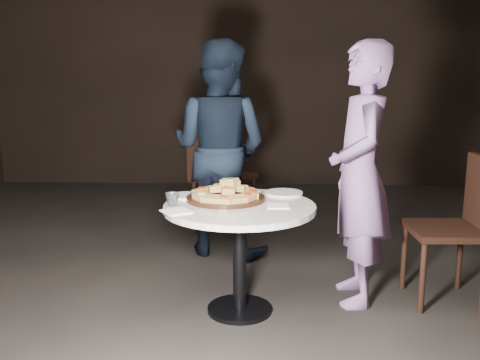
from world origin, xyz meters
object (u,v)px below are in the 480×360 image
at_px(chair_right, 461,219).
at_px(diner_teal, 360,175).
at_px(water_glass, 172,199).
at_px(diner_navy, 219,149).
at_px(chair_far, 219,171).
at_px(table, 240,225).
at_px(serving_board, 226,198).
at_px(focaccia_pile, 226,191).

bearing_deg(chair_right, diner_teal, -91.73).
distance_m(water_glass, chair_right, 1.71).
xyz_separation_m(diner_navy, diner_teal, (0.89, -0.86, -0.03)).
xyz_separation_m(water_glass, chair_far, (0.14, 1.54, -0.12)).
xyz_separation_m(table, chair_far, (-0.23, 1.51, 0.03)).
bearing_deg(chair_far, water_glass, 108.13).
bearing_deg(chair_right, chair_far, -132.24).
bearing_deg(diner_teal, chair_right, 89.42).
relative_size(serving_board, chair_right, 0.51).
xyz_separation_m(serving_board, chair_right, (1.39, 0.10, -0.14)).
relative_size(serving_board, focaccia_pile, 1.12).
xyz_separation_m(water_glass, chair_right, (1.68, 0.24, -0.17)).
bearing_deg(chair_far, focaccia_pile, 119.49).
bearing_deg(focaccia_pile, serving_board, -165.74).
distance_m(table, chair_right, 1.32).
bearing_deg(water_glass, diner_teal, 12.54).
height_order(focaccia_pile, chair_right, chair_right).
relative_size(table, chair_right, 1.17).
bearing_deg(diner_navy, table, 122.90).
distance_m(serving_board, diner_navy, 0.97).
bearing_deg(water_glass, chair_far, 84.78).
height_order(table, chair_right, chair_right).
bearing_deg(table, water_glass, -174.26).
bearing_deg(table, focaccia_pile, 127.09).
distance_m(serving_board, chair_far, 1.41).
xyz_separation_m(serving_board, diner_teal, (0.79, 0.09, 0.13)).
bearing_deg(table, chair_far, 98.76).
relative_size(table, serving_board, 2.28).
distance_m(water_glass, chair_far, 1.56).
relative_size(water_glass, chair_right, 0.09).
bearing_deg(serving_board, focaccia_pile, 14.26).
relative_size(diner_navy, diner_teal, 1.03).
xyz_separation_m(serving_board, water_glass, (-0.29, -0.15, 0.03)).
distance_m(serving_board, diner_teal, 0.80).
xyz_separation_m(chair_far, diner_navy, (0.04, -0.44, 0.25)).
bearing_deg(diner_navy, chair_far, -62.29).
height_order(focaccia_pile, chair_far, chair_far).
distance_m(water_glass, diner_navy, 1.12).
bearing_deg(focaccia_pile, diner_navy, 96.62).
bearing_deg(chair_right, diner_navy, -121.83).
bearing_deg(diner_navy, diner_teal, 158.61).
height_order(water_glass, diner_navy, diner_navy).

